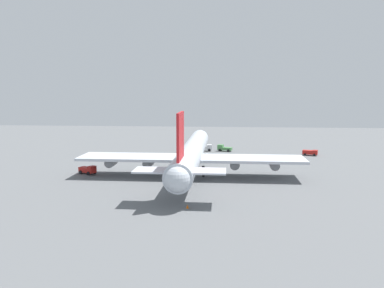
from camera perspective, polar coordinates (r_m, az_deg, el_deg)
The scene contains 9 objects.
ground_plane at distance 108.76m, azimuth -0.00°, elevation -4.32°, with size 282.87×282.87×0.00m, color slate.
cargo_airplane at distance 107.19m, azimuth -0.02°, elevation -1.36°, with size 70.72×59.26×18.39m.
maintenance_van at distance 149.19m, azimuth 1.97°, elevation -0.55°, with size 2.75×5.08×2.44m.
baggage_tug at distance 111.92m, azimuth -14.74°, elevation -3.60°, with size 4.21×5.36×2.40m.
cargo_loader at distance 145.20m, azimuth 16.64°, elevation -1.16°, with size 3.71×5.46×1.96m.
fuel_truck at distance 149.13m, azimuth 4.60°, elevation -0.60°, with size 3.56×5.69×2.41m.
catering_truck at distance 131.27m, azimuth -2.17°, elevation -1.74°, with size 5.19×3.26×2.08m.
safety_cone_nose at distance 140.08m, azimuth 0.06°, elevation -1.45°, with size 0.51×0.51×0.73m, color orange.
safety_cone_tail at distance 77.77m, azimuth -0.66°, elevation -8.95°, with size 0.54×0.54×0.77m, color orange.
Camera 1 is at (-105.97, -9.07, 22.72)m, focal length 37.09 mm.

